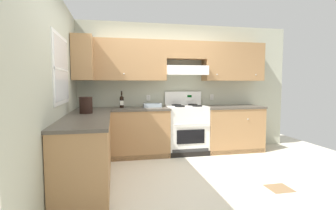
% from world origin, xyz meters
% --- Properties ---
extents(ground_plane, '(7.04, 7.04, 0.00)m').
position_xyz_m(ground_plane, '(0.00, 0.00, 0.00)').
color(ground_plane, beige).
extents(floor_accent_tile, '(0.30, 0.30, 0.01)m').
position_xyz_m(floor_accent_tile, '(1.22, -0.69, 0.00)').
color(floor_accent_tile, olive).
rests_on(floor_accent_tile, ground_plane).
extents(wall_back, '(4.68, 0.57, 2.55)m').
position_xyz_m(wall_back, '(0.41, 1.53, 1.48)').
color(wall_back, '#B7BAA3').
rests_on(wall_back, ground_plane).
extents(wall_left, '(0.47, 4.00, 2.55)m').
position_xyz_m(wall_left, '(-1.59, 0.23, 1.34)').
color(wall_left, '#B7BAA3').
rests_on(wall_left, ground_plane).
extents(counter_back_run, '(3.60, 0.65, 0.91)m').
position_xyz_m(counter_back_run, '(0.19, 1.24, 0.45)').
color(counter_back_run, '#A87A4C').
rests_on(counter_back_run, ground_plane).
extents(counter_left_run, '(0.63, 1.91, 0.91)m').
position_xyz_m(counter_left_run, '(-1.24, -0.00, 0.45)').
color(counter_left_run, '#A87A4C').
rests_on(counter_left_run, ground_plane).
extents(stove, '(0.76, 0.62, 1.20)m').
position_xyz_m(stove, '(0.51, 1.25, 0.48)').
color(stove, white).
rests_on(stove, ground_plane).
extents(wine_bottle, '(0.08, 0.08, 0.31)m').
position_xyz_m(wine_bottle, '(-0.73, 1.33, 1.03)').
color(wine_bottle, black).
rests_on(wine_bottle, counter_back_run).
extents(bowl, '(0.34, 0.20, 0.07)m').
position_xyz_m(bowl, '(-0.15, 1.35, 0.93)').
color(bowl, '#9EADB7').
rests_on(bowl, counter_back_run).
extents(bucket, '(0.21, 0.21, 0.25)m').
position_xyz_m(bucket, '(-1.29, 0.51, 1.04)').
color(bucket, black).
rests_on(bucket, counter_left_run).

